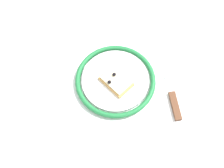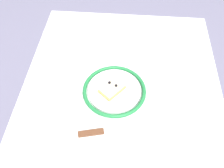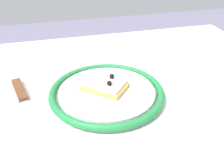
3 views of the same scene
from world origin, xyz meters
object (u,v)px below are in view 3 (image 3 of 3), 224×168
object	(u,v)px
pizza_slice_near	(104,85)
knife	(23,98)
plate	(107,93)
fork	(177,83)
dining_table	(87,139)

from	to	relation	value
pizza_slice_near	knife	world-z (taller)	pizza_slice_near
plate	knife	world-z (taller)	plate
knife	fork	bearing A→B (deg)	176.15
pizza_slice_near	fork	distance (m)	0.18
plate	dining_table	bearing A→B (deg)	26.42
plate	knife	size ratio (longest dim) A/B	1.04
plate	fork	distance (m)	0.17
dining_table	plate	world-z (taller)	plate
pizza_slice_near	fork	world-z (taller)	pizza_slice_near
knife	fork	distance (m)	0.35
fork	knife	bearing A→B (deg)	-3.85
knife	plate	bearing A→B (deg)	168.70
dining_table	fork	world-z (taller)	fork
dining_table	fork	size ratio (longest dim) A/B	5.45
dining_table	fork	distance (m)	0.25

